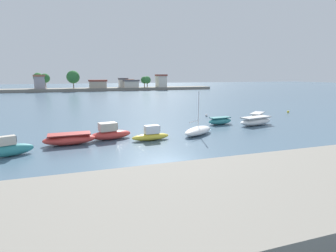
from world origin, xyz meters
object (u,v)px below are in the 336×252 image
(moored_boat_3, at_px, (151,135))
(moored_boat_4, at_px, (198,131))
(moored_boat_0, at_px, (10,149))
(moored_boat_1, at_px, (70,139))
(moored_boat_5, at_px, (220,121))
(moored_boat_2, at_px, (110,133))
(moored_boat_7, at_px, (257,116))
(moored_boat_6, at_px, (256,121))
(mooring_buoy_0, at_px, (206,115))
(mooring_buoy_1, at_px, (288,112))

(moored_boat_3, xyz_separation_m, moored_boat_4, (5.81, 0.82, -0.08))
(moored_boat_0, height_order, moored_boat_4, moored_boat_4)
(moored_boat_1, relative_size, moored_boat_4, 1.00)
(moored_boat_0, xyz_separation_m, moored_boat_5, (24.34, 7.56, -0.14))
(moored_boat_2, xyz_separation_m, moored_boat_3, (4.02, -1.86, -0.12))
(moored_boat_0, relative_size, moored_boat_3, 0.92)
(moored_boat_0, distance_m, moored_boat_7, 33.10)
(moored_boat_1, height_order, moored_boat_6, moored_boat_6)
(moored_boat_6, distance_m, mooring_buoy_0, 9.61)
(moored_boat_6, height_order, moored_boat_7, moored_boat_6)
(moored_boat_2, distance_m, moored_boat_5, 16.04)
(moored_boat_3, xyz_separation_m, moored_boat_5, (11.50, 5.88, -0.07))
(mooring_buoy_0, bearing_deg, moored_boat_6, -72.58)
(moored_boat_2, relative_size, moored_boat_5, 1.23)
(moored_boat_0, xyz_separation_m, mooring_buoy_0, (25.79, 14.62, -0.42))
(moored_boat_7, height_order, mooring_buoy_1, moored_boat_7)
(moored_boat_4, relative_size, moored_boat_5, 1.34)
(moored_boat_1, xyz_separation_m, mooring_buoy_1, (37.05, 11.30, -0.33))
(moored_boat_0, height_order, moored_boat_2, moored_boat_2)
(moored_boat_6, distance_m, moored_boat_7, 4.94)
(moored_boat_3, relative_size, moored_boat_7, 0.92)
(moored_boat_0, xyz_separation_m, moored_boat_7, (31.76, 9.31, -0.11))
(moored_boat_1, bearing_deg, moored_boat_4, -2.33)
(moored_boat_1, bearing_deg, moored_boat_2, 11.45)
(moored_boat_5, bearing_deg, mooring_buoy_1, 13.06)
(moored_boat_1, height_order, moored_boat_2, moored_boat_2)
(moored_boat_2, relative_size, mooring_buoy_1, 11.45)
(moored_boat_1, relative_size, moored_boat_3, 1.23)
(moored_boat_2, height_order, moored_boat_6, moored_boat_2)
(moored_boat_0, height_order, moored_boat_5, moored_boat_0)
(moored_boat_2, bearing_deg, moored_boat_7, 3.35)
(moored_boat_7, xyz_separation_m, mooring_buoy_1, (10.01, 4.54, -0.32))
(moored_boat_6, bearing_deg, mooring_buoy_1, 19.93)
(moored_boat_5, distance_m, moored_boat_7, 7.63)
(moored_boat_5, bearing_deg, moored_boat_1, -172.49)
(moored_boat_0, bearing_deg, mooring_buoy_0, 8.56)
(moored_boat_4, distance_m, moored_boat_6, 10.45)
(moored_boat_0, distance_m, mooring_buoy_1, 44.02)
(moored_boat_4, distance_m, mooring_buoy_0, 14.08)
(moored_boat_5, bearing_deg, moored_boat_3, -159.74)
(moored_boat_0, height_order, moored_boat_6, moored_boat_0)
(moored_boat_2, distance_m, moored_boat_3, 4.43)
(moored_boat_2, distance_m, moored_boat_4, 9.89)
(moored_boat_3, height_order, moored_boat_7, moored_boat_3)
(mooring_buoy_0, bearing_deg, moored_boat_1, -150.19)
(moored_boat_1, relative_size, moored_boat_2, 1.09)
(moored_boat_5, xyz_separation_m, mooring_buoy_0, (1.45, 7.07, -0.28))
(moored_boat_3, bearing_deg, mooring_buoy_1, 18.56)
(moored_boat_4, xyz_separation_m, moored_boat_7, (13.12, 6.81, 0.05))
(moored_boat_5, bearing_deg, moored_boat_2, -172.29)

